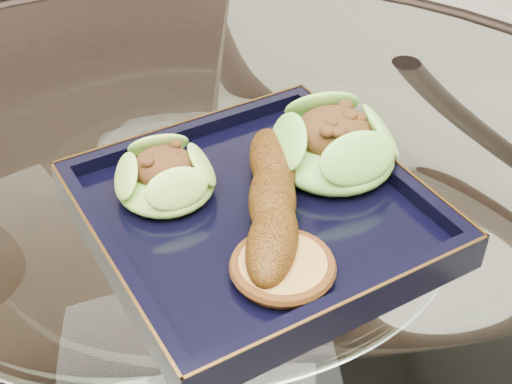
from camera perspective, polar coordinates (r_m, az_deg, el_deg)
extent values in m
cylinder|color=white|center=(0.62, -5.40, -4.31)|extent=(1.10, 1.10, 0.01)
torus|color=black|center=(0.62, -5.40, -4.31)|extent=(1.13, 1.13, 0.02)
cylinder|color=black|center=(1.12, 9.32, -7.26)|extent=(0.04, 0.04, 0.75)
cube|color=black|center=(1.16, -14.31, 1.94)|extent=(0.52, 0.52, 0.04)
cylinder|color=black|center=(1.17, -5.29, -14.31)|extent=(0.03, 0.03, 0.48)
cylinder|color=black|center=(1.52, -17.96, -1.35)|extent=(0.03, 0.03, 0.48)
cylinder|color=black|center=(1.43, -3.41, -1.93)|extent=(0.03, 0.03, 0.48)
cube|color=black|center=(0.61, 0.00, -2.17)|extent=(0.35, 0.35, 0.02)
ellipsoid|color=#6EA831|center=(0.62, -7.28, 0.99)|extent=(0.10, 0.10, 0.03)
ellipsoid|color=#50962B|center=(0.65, 6.23, 3.49)|extent=(0.14, 0.14, 0.04)
ellipsoid|color=#5F340A|center=(0.59, 1.32, -0.62)|extent=(0.07, 0.19, 0.04)
cylinder|color=#B17E3B|center=(0.55, 2.15, -6.10)|extent=(0.09, 0.09, 0.01)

